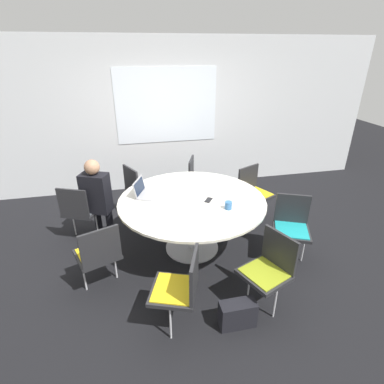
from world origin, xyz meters
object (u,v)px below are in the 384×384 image
chair_1 (98,252)px  cell_phone (209,200)px  person_0 (97,194)px  laptop (144,191)px  handbag (238,314)px  chair_6 (199,178)px  chair_7 (139,186)px  chair_3 (269,266)px  chair_0 (80,208)px  coffee_cup (228,205)px  chair_4 (292,224)px  chair_2 (181,285)px  chair_5 (253,189)px

chair_1 → cell_phone: chair_1 is taller
person_0 → cell_phone: size_ratio=7.68×
laptop → handbag: laptop is taller
chair_6 → chair_7: (-1.00, -0.11, 0.00)m
chair_3 → cell_phone: size_ratio=5.43×
chair_0 → coffee_cup: (1.83, -0.89, 0.30)m
person_0 → cell_phone: person_0 is taller
chair_4 → handbag: size_ratio=2.34×
chair_0 → chair_2: bearing=-35.2°
chair_4 → chair_1: bearing=25.5°
chair_1 → chair_7: bearing=50.7°
chair_6 → handbag: 2.58m
chair_1 → chair_4: size_ratio=1.00×
coffee_cup → chair_0: bearing=154.2°
chair_3 → handbag: (-0.39, -0.20, -0.36)m
chair_1 → handbag: 1.59m
chair_7 → handbag: size_ratio=2.34×
coffee_cup → person_0: bearing=151.2°
chair_5 → cell_phone: bearing=11.2°
chair_2 → chair_1: bearing=68.9°
handbag → chair_2: bearing=166.2°
coffee_cup → cell_phone: coffee_cup is taller
chair_5 → person_0: (-2.32, -0.08, 0.20)m
chair_5 → handbag: chair_5 is taller
chair_0 → chair_3: same height
chair_1 → coffee_cup: coffee_cup is taller
chair_0 → coffee_cup: 2.06m
handbag → chair_5: bearing=64.0°
chair_1 → person_0: size_ratio=0.71×
person_0 → laptop: (0.63, -0.28, 0.11)m
chair_3 → coffee_cup: (-0.18, 0.80, 0.30)m
chair_5 → laptop: bearing=-13.6°
chair_4 → chair_0: bearing=3.1°
chair_5 → coffee_cup: coffee_cup is taller
chair_5 → person_0: person_0 is taller
chair_1 → laptop: laptop is taller
chair_3 → cell_phone: (-0.36, 1.06, 0.26)m
chair_2 → handbag: size_ratio=2.34×
chair_7 → laptop: 0.90m
chair_0 → cell_phone: 1.79m
coffee_cup → chair_3: bearing=-76.9°
chair_4 → chair_7: bearing=-16.8°
laptop → coffee_cup: laptop is taller
chair_0 → handbag: size_ratio=2.34×
chair_6 → person_0: 1.74m
chair_4 → chair_2: bearing=49.7°
laptop → handbag: 1.88m
chair_2 → chair_7: (-0.26, 2.31, 0.00)m
coffee_cup → handbag: bearing=-101.6°
chair_2 → chair_3: (0.93, 0.07, 0.00)m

